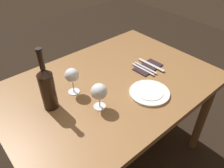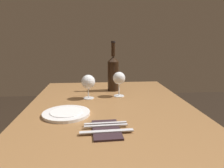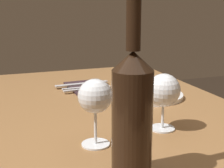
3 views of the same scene
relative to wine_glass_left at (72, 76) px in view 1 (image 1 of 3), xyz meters
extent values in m
plane|color=black|center=(0.21, -0.07, -0.85)|extent=(6.00, 6.00, 0.00)
cube|color=olive|center=(0.21, -0.07, -0.13)|extent=(1.30, 0.90, 0.04)
cylinder|color=brown|center=(0.79, -0.45, -0.50)|extent=(0.06, 0.06, 0.70)
cylinder|color=brown|center=(-0.37, 0.31, -0.50)|extent=(0.06, 0.06, 0.70)
cylinder|color=brown|center=(0.79, 0.31, -0.50)|extent=(0.06, 0.06, 0.70)
cylinder|color=white|center=(0.00, 0.00, -0.11)|extent=(0.07, 0.07, 0.00)
cylinder|color=white|center=(0.00, 0.00, -0.07)|extent=(0.01, 0.01, 0.08)
sphere|color=white|center=(0.00, 0.00, 0.00)|extent=(0.08, 0.08, 0.08)
cylinder|color=#42070F|center=(0.00, 0.00, 0.00)|extent=(0.06, 0.06, 0.03)
cylinder|color=white|center=(0.04, -0.19, -0.11)|extent=(0.07, 0.07, 0.00)
cylinder|color=white|center=(0.04, -0.19, -0.08)|extent=(0.01, 0.01, 0.07)
sphere|color=white|center=(0.04, -0.19, -0.01)|extent=(0.09, 0.09, 0.09)
cylinder|color=#42070F|center=(0.04, -0.19, -0.01)|extent=(0.07, 0.07, 0.03)
cylinder|color=black|center=(-0.16, -0.02, -0.01)|extent=(0.08, 0.08, 0.21)
cone|color=black|center=(-0.16, -0.02, 0.11)|extent=(0.08, 0.08, 0.03)
cylinder|color=black|center=(-0.16, -0.02, 0.17)|extent=(0.03, 0.03, 0.09)
cylinder|color=black|center=(-0.16, -0.02, 0.23)|extent=(0.03, 0.03, 0.01)
cylinder|color=white|center=(0.31, -0.29, -0.11)|extent=(0.23, 0.23, 0.01)
cylinder|color=white|center=(0.31, -0.29, -0.10)|extent=(0.15, 0.15, 0.00)
cube|color=#2D1E23|center=(0.51, -0.11, -0.11)|extent=(0.20, 0.12, 0.01)
cube|color=silver|center=(0.48, -0.11, -0.10)|extent=(0.02, 0.18, 0.00)
cube|color=silver|center=(0.46, -0.11, -0.10)|extent=(0.02, 0.18, 0.00)
cube|color=silver|center=(0.54, -0.11, -0.10)|extent=(0.03, 0.21, 0.00)
camera|label=1|loc=(-0.46, -0.87, 0.69)|focal=35.07mm
camera|label=2|loc=(1.29, -0.15, 0.25)|focal=33.81mm
camera|label=3|loc=(-0.69, 0.21, 0.21)|focal=53.88mm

